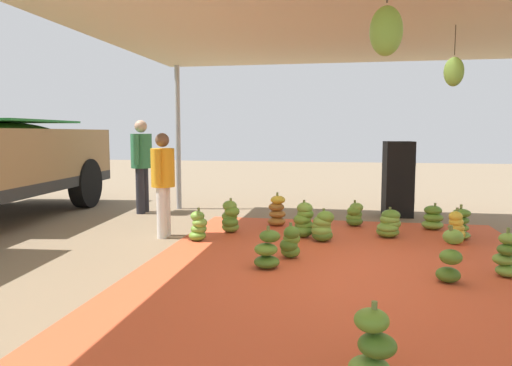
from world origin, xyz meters
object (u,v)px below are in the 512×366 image
(banana_bunch_11, at_px, (290,243))
(banana_bunch_10, at_px, (373,348))
(banana_bunch_7, at_px, (355,215))
(worker_0, at_px, (163,177))
(banana_bunch_1, at_px, (433,218))
(banana_bunch_14, at_px, (456,229))
(speaker_stack, at_px, (398,179))
(banana_bunch_9, at_px, (304,221))
(banana_bunch_3, at_px, (277,212))
(worker_1, at_px, (142,159))
(banana_bunch_0, at_px, (198,227))
(banana_bunch_8, at_px, (460,225))
(banana_bunch_5, at_px, (230,217))
(banana_bunch_6, at_px, (450,258))
(banana_bunch_12, at_px, (322,227))
(banana_bunch_4, at_px, (507,256))
(banana_bunch_13, at_px, (267,251))
(banana_bunch_2, at_px, (389,224))

(banana_bunch_11, bearing_deg, banana_bunch_10, -164.11)
(banana_bunch_7, height_order, worker_0, worker_0)
(banana_bunch_1, xyz_separation_m, banana_bunch_11, (-2.15, 2.04, 0.02))
(banana_bunch_14, height_order, speaker_stack, speaker_stack)
(banana_bunch_9, bearing_deg, banana_bunch_3, 32.49)
(banana_bunch_11, xyz_separation_m, speaker_stack, (3.34, -1.63, 0.49))
(banana_bunch_10, relative_size, worker_1, 0.28)
(banana_bunch_1, xyz_separation_m, banana_bunch_9, (-0.90, 1.97, 0.06))
(banana_bunch_0, bearing_deg, banana_bunch_8, -78.69)
(worker_0, height_order, worker_1, worker_1)
(banana_bunch_5, bearing_deg, banana_bunch_6, -126.23)
(banana_bunch_8, bearing_deg, banana_bunch_3, 78.26)
(banana_bunch_0, bearing_deg, banana_bunch_7, -55.86)
(worker_1, bearing_deg, banana_bunch_11, -132.46)
(banana_bunch_0, xyz_separation_m, banana_bunch_10, (-3.53, -2.18, 0.01))
(banana_bunch_11, height_order, worker_0, worker_0)
(banana_bunch_10, relative_size, speaker_stack, 0.36)
(banana_bunch_12, bearing_deg, banana_bunch_8, -76.50)
(banana_bunch_0, height_order, speaker_stack, speaker_stack)
(banana_bunch_4, xyz_separation_m, banana_bunch_8, (1.80, 0.06, -0.01))
(banana_bunch_11, relative_size, worker_0, 0.29)
(banana_bunch_13, bearing_deg, banana_bunch_9, -9.31)
(banana_bunch_6, bearing_deg, banana_bunch_13, 83.85)
(banana_bunch_0, relative_size, banana_bunch_4, 0.90)
(banana_bunch_14, bearing_deg, banana_bunch_11, 117.47)
(worker_0, bearing_deg, banana_bunch_12, -87.79)
(banana_bunch_5, xyz_separation_m, banana_bunch_14, (-0.23, -3.22, -0.02))
(banana_bunch_6, relative_size, banana_bunch_10, 1.18)
(banana_bunch_0, distance_m, banana_bunch_7, 2.67)
(banana_bunch_0, bearing_deg, banana_bunch_12, -81.17)
(banana_bunch_5, bearing_deg, speaker_stack, -53.57)
(banana_bunch_5, height_order, worker_0, worker_0)
(worker_1, bearing_deg, banana_bunch_0, -140.64)
(banana_bunch_1, relative_size, banana_bunch_9, 0.78)
(banana_bunch_8, relative_size, worker_1, 0.28)
(banana_bunch_6, distance_m, banana_bunch_11, 1.83)
(banana_bunch_7, bearing_deg, banana_bunch_14, -129.86)
(banana_bunch_3, bearing_deg, banana_bunch_1, -87.34)
(banana_bunch_11, distance_m, banana_bunch_14, 2.43)
(banana_bunch_5, distance_m, banana_bunch_6, 3.43)
(banana_bunch_1, height_order, banana_bunch_2, banana_bunch_2)
(banana_bunch_0, distance_m, banana_bunch_5, 0.70)
(banana_bunch_7, xyz_separation_m, banana_bunch_13, (-2.70, 1.04, 0.02))
(banana_bunch_6, xyz_separation_m, banana_bunch_14, (1.79, -0.46, -0.04))
(banana_bunch_12, xyz_separation_m, banana_bunch_13, (-1.47, 0.56, -0.01))
(banana_bunch_0, height_order, banana_bunch_12, banana_bunch_0)
(banana_bunch_2, relative_size, banana_bunch_3, 0.87)
(banana_bunch_0, xyz_separation_m, banana_bunch_2, (0.69, -2.69, -0.00))
(banana_bunch_14, bearing_deg, banana_bunch_5, 85.83)
(banana_bunch_1, bearing_deg, banana_bunch_6, 173.11)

